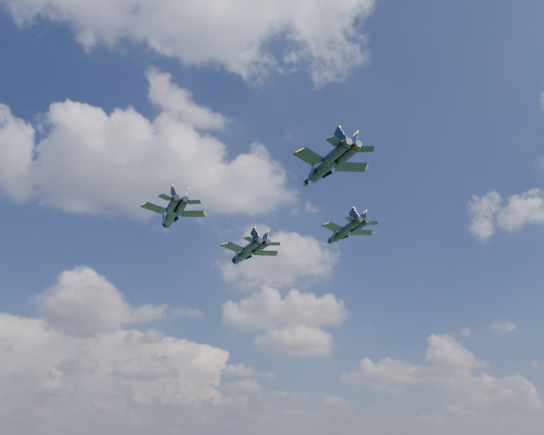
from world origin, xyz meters
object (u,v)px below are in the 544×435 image
Objects in this scene: jet_right at (341,234)px; jet_slot at (322,169)px; jet_lead at (244,254)px; jet_left at (171,216)px.

jet_right is 25.82m from jet_slot.
jet_lead is 27.78m from jet_left.
jet_lead is at bearing 128.47° from jet_right.
jet_right is at bearing 1.28° from jet_left.
jet_left is (-15.39, -23.07, -1.52)m from jet_lead.
jet_lead is 1.02× the size of jet_slot.
jet_lead is 23.53m from jet_right.
jet_lead is 38.66m from jet_slot.
jet_right is (34.89, 9.92, 2.18)m from jet_left.
jet_left is at bearing 133.13° from jet_slot.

